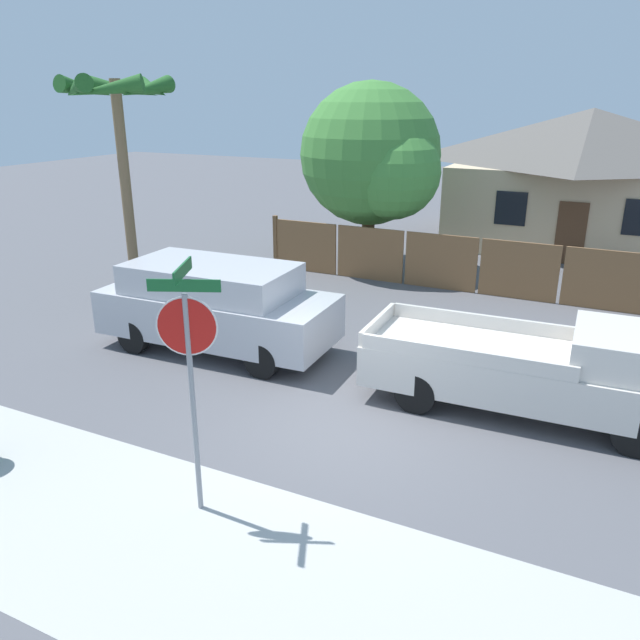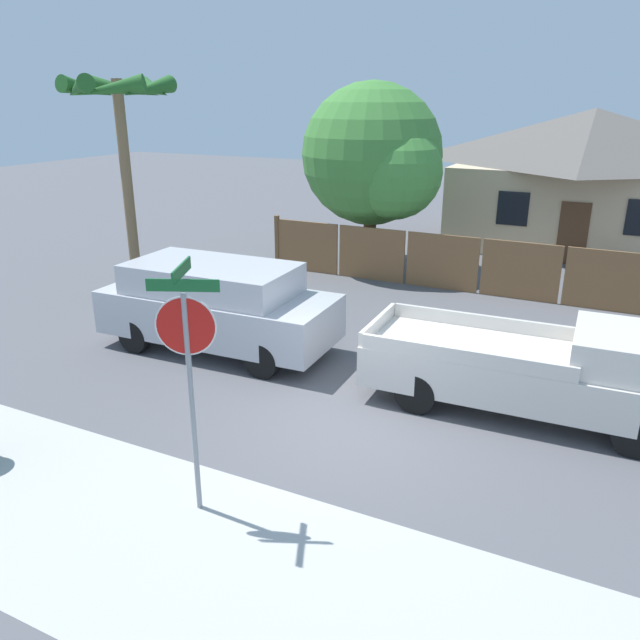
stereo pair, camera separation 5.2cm
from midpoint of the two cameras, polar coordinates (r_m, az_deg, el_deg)
ground_plane at (r=10.44m, az=2.35°, el=-9.72°), size 80.00×80.00×0.00m
sidewalk_strip at (r=7.87m, az=-9.07°, el=-21.31°), size 36.00×3.20×0.01m
wooden_fence at (r=17.39m, az=17.63°, el=4.33°), size 14.96×0.12×1.64m
house at (r=24.52m, az=23.01°, el=12.04°), size 9.27×6.84×4.75m
oak_tree at (r=19.45m, az=4.97°, el=14.52°), size 4.46×4.25×5.59m
palm_tree at (r=17.55m, az=-18.11°, el=17.95°), size 2.78×2.99×5.64m
red_suv at (r=13.32m, az=-9.56°, el=1.44°), size 5.04×2.22×1.86m
orange_pickup at (r=11.16m, az=19.68°, el=-4.25°), size 5.57×2.09×1.65m
stop_sign at (r=7.68m, az=-12.10°, el=-2.72°), size 0.81×0.73×3.33m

